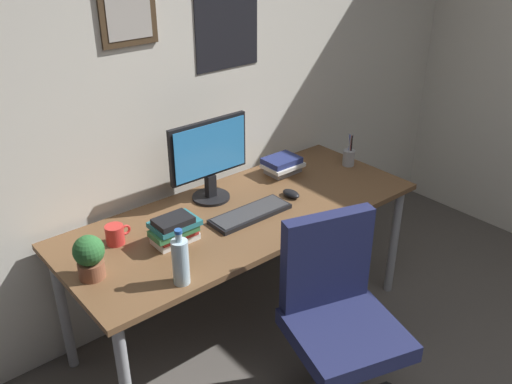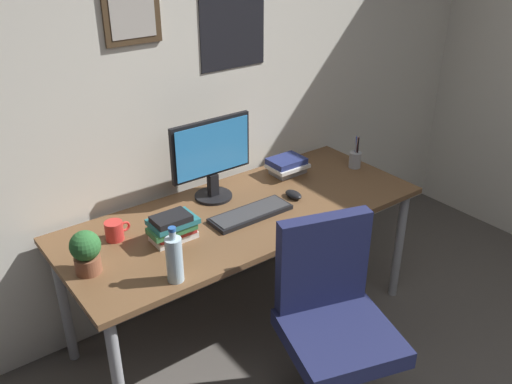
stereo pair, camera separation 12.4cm
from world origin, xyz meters
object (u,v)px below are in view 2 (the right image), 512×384
book_stack_left (287,166)px  book_stack_right (173,227)px  pen_cup (355,159)px  keyboard (250,214)px  office_chair (332,314)px  potted_plant (86,251)px  water_bottle (174,259)px  monitor (212,156)px  coffee_mug_near (115,231)px  computer_mouse (293,195)px

book_stack_left → book_stack_right: size_ratio=0.96×
pen_cup → book_stack_left: pen_cup is taller
keyboard → office_chair: bearing=-91.2°
keyboard → potted_plant: bearing=178.2°
office_chair → water_bottle: size_ratio=3.76×
keyboard → book_stack_left: 0.54m
monitor → book_stack_right: bearing=-146.5°
coffee_mug_near → book_stack_left: bearing=3.7°
monitor → book_stack_left: (0.50, -0.01, -0.19)m
potted_plant → computer_mouse: bearing=-0.3°
office_chair → water_bottle: water_bottle is taller
water_bottle → potted_plant: (-0.27, 0.27, -0.00)m
water_bottle → keyboard: bearing=23.6°
computer_mouse → coffee_mug_near: (-0.93, 0.18, 0.03)m
water_bottle → book_stack_left: bearing=26.8°
potted_plant → coffee_mug_near: bearing=41.3°
water_bottle → potted_plant: size_ratio=1.29×
computer_mouse → pen_cup: pen_cup is taller
water_bottle → book_stack_left: size_ratio=1.16×
coffee_mug_near → pen_cup: (1.47, -0.10, 0.01)m
keyboard → book_stack_right: (-0.42, 0.03, 0.06)m
keyboard → pen_cup: (0.84, 0.10, 0.04)m
pen_cup → computer_mouse: bearing=-171.7°
keyboard → book_stack_left: size_ratio=1.98×
water_bottle → coffee_mug_near: size_ratio=2.05×
computer_mouse → potted_plant: potted_plant is taller
office_chair → coffee_mug_near: office_chair is taller
office_chair → computer_mouse: office_chair is taller
water_bottle → pen_cup: (1.41, 0.35, -0.05)m
monitor → coffee_mug_near: size_ratio=3.73×
office_chair → book_stack_right: 0.81m
office_chair → book_stack_right: (-0.41, 0.65, 0.27)m
keyboard → pen_cup: bearing=6.8°
computer_mouse → book_stack_left: book_stack_left is taller
monitor → potted_plant: 0.84m
keyboard → computer_mouse: 0.30m
potted_plant → keyboard: bearing=-1.8°
keyboard → book_stack_right: size_ratio=1.89×
office_chair → monitor: bearing=91.6°
office_chair → book_stack_right: size_ratio=4.18×
monitor → water_bottle: monitor is taller
book_stack_left → keyboard: bearing=-149.6°
pen_cup → book_stack_left: size_ratio=0.92×
coffee_mug_near → office_chair: bearing=-53.1°
coffee_mug_near → pen_cup: size_ratio=0.62×
pen_cup → water_bottle: bearing=-166.2°
pen_cup → office_chair: bearing=-139.9°
monitor → keyboard: bearing=-82.3°
office_chair → computer_mouse: 0.75m
potted_plant → book_stack_right: size_ratio=0.86×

